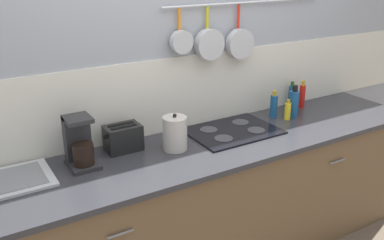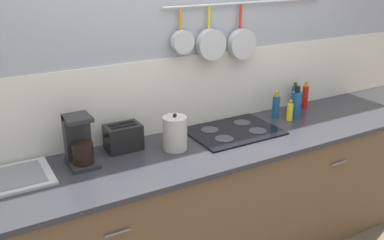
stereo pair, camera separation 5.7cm
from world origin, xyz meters
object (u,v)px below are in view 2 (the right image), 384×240
object	(u,v)px
bottle_olive_oil	(290,111)
bottle_dish_soap	(305,97)
coffee_maker	(80,144)
bottle_cooking_wine	(276,106)
bottle_hot_sauce	(297,103)
bottle_vinegar	(296,104)
kettle	(175,133)
toaster	(123,137)
bottle_sesame_oil	(294,97)

from	to	relation	value
bottle_olive_oil	bottle_dish_soap	size ratio (longest dim) A/B	0.69
bottle_olive_oil	coffee_maker	bearing A→B (deg)	177.49
coffee_maker	bottle_dish_soap	distance (m)	1.80
bottle_cooking_wine	bottle_hot_sauce	xyz separation A→B (m)	(0.21, 0.01, -0.01)
bottle_cooking_wine	coffee_maker	bearing A→B (deg)	-179.31
coffee_maker	bottle_cooking_wine	distance (m)	1.45
bottle_cooking_wine	bottle_vinegar	xyz separation A→B (m)	(0.13, -0.07, 0.02)
kettle	bottle_olive_oil	distance (m)	0.96
bottle_vinegar	bottle_cooking_wine	bearing A→B (deg)	152.33
toaster	bottle_cooking_wine	size ratio (longest dim) A/B	1.13
coffee_maker	bottle_sesame_oil	bearing A→B (deg)	4.25
bottle_sesame_oil	bottle_dish_soap	world-z (taller)	bottle_dish_soap
coffee_maker	kettle	size ratio (longest dim) A/B	1.24
kettle	bottle_hot_sauce	world-z (taller)	kettle
bottle_hot_sauce	bottle_dish_soap	xyz separation A→B (m)	(0.13, 0.05, 0.02)
coffee_maker	kettle	xyz separation A→B (m)	(0.56, -0.10, -0.02)
bottle_cooking_wine	kettle	bearing A→B (deg)	-172.74
kettle	bottle_vinegar	world-z (taller)	bottle_vinegar
toaster	bottle_sesame_oil	world-z (taller)	bottle_sesame_oil
coffee_maker	toaster	world-z (taller)	coffee_maker
kettle	bottle_hot_sauce	bearing A→B (deg)	6.34
kettle	bottle_cooking_wine	bearing A→B (deg)	7.26
kettle	bottle_vinegar	distance (m)	1.03
bottle_vinegar	toaster	bearing A→B (deg)	175.27
bottle_cooking_wine	bottle_dish_soap	xyz separation A→B (m)	(0.34, 0.06, 0.01)
coffee_maker	bottle_olive_oil	distance (m)	1.52
bottle_hot_sauce	bottle_vinegar	bearing A→B (deg)	-135.70
bottle_hot_sauce	kettle	bearing A→B (deg)	-173.66
bottle_cooking_wine	bottle_dish_soap	size ratio (longest dim) A/B	0.94
coffee_maker	bottle_hot_sauce	distance (m)	1.67
toaster	kettle	bearing A→B (deg)	-28.70
bottle_olive_oil	bottle_sesame_oil	world-z (taller)	bottle_sesame_oil
bottle_olive_oil	bottle_dish_soap	distance (m)	0.31
bottle_cooking_wine	bottle_hot_sauce	bearing A→B (deg)	2.45
bottle_hot_sauce	coffee_maker	bearing A→B (deg)	-179.09
toaster	bottle_olive_oil	xyz separation A→B (m)	(1.23, -0.12, -0.01)
bottle_cooking_wine	bottle_hot_sauce	size ratio (longest dim) A/B	1.16
kettle	bottle_olive_oil	xyz separation A→B (m)	(0.95, 0.03, -0.04)
toaster	bottle_dish_soap	size ratio (longest dim) A/B	1.06
coffee_maker	bottle_vinegar	distance (m)	1.59
bottle_olive_oil	bottle_dish_soap	world-z (taller)	bottle_dish_soap
bottle_vinegar	bottle_sesame_oil	world-z (taller)	bottle_vinegar
coffee_maker	bottle_cooking_wine	world-z (taller)	coffee_maker
coffee_maker	toaster	bearing A→B (deg)	11.24
bottle_sesame_oil	bottle_dish_soap	distance (m)	0.08
bottle_hot_sauce	bottle_dish_soap	bearing A→B (deg)	20.07
toaster	kettle	size ratio (longest dim) A/B	0.99
bottle_sesame_oil	toaster	bearing A→B (deg)	-177.13
bottle_olive_oil	bottle_sesame_oil	xyz separation A→B (m)	(0.22, 0.20, 0.02)
toaster	bottle_sesame_oil	xyz separation A→B (m)	(1.45, 0.07, 0.01)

